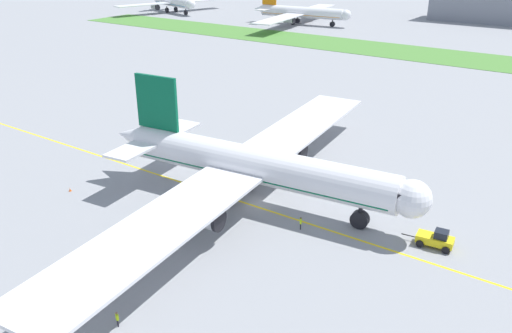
# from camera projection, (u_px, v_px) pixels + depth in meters

# --- Properties ---
(ground_plane) EXTENTS (600.00, 600.00, 0.00)m
(ground_plane) POSITION_uv_depth(u_px,v_px,m) (258.00, 204.00, 72.00)
(ground_plane) COLOR gray
(ground_plane) RESTS_ON ground
(apron_taxi_line) EXTENTS (280.00, 0.36, 0.01)m
(apron_taxi_line) POSITION_uv_depth(u_px,v_px,m) (255.00, 206.00, 71.47)
(apron_taxi_line) COLOR yellow
(apron_taxi_line) RESTS_ON ground
(grass_median_strip) EXTENTS (320.00, 24.00, 0.10)m
(grass_median_strip) POSITION_uv_depth(u_px,v_px,m) (471.00, 60.00, 156.78)
(grass_median_strip) COLOR #4C8438
(grass_median_strip) RESTS_ON ground
(airliner_foreground) EXTENTS (47.21, 74.98, 15.79)m
(airliner_foreground) POSITION_uv_depth(u_px,v_px,m) (252.00, 165.00, 70.84)
(airliner_foreground) COLOR white
(airliner_foreground) RESTS_ON ground
(pushback_tug) EXTENTS (6.08, 2.65, 2.26)m
(pushback_tug) POSITION_uv_depth(u_px,v_px,m) (436.00, 239.00, 61.75)
(pushback_tug) COLOR yellow
(pushback_tug) RESTS_ON ground
(ground_crew_wingwalker_port) EXTENTS (0.45, 0.52, 1.70)m
(ground_crew_wingwalker_port) POSITION_uv_depth(u_px,v_px,m) (301.00, 222.00, 65.45)
(ground_crew_wingwalker_port) COLOR black
(ground_crew_wingwalker_port) RESTS_ON ground
(ground_crew_marshaller_front) EXTENTS (0.52, 0.41, 1.63)m
(ground_crew_marshaller_front) POSITION_uv_depth(u_px,v_px,m) (117.00, 318.00, 49.04)
(ground_crew_marshaller_front) COLOR black
(ground_crew_marshaller_front) RESTS_ON ground
(traffic_cone_near_nose) EXTENTS (0.36, 0.36, 0.58)m
(traffic_cone_near_nose) POSITION_uv_depth(u_px,v_px,m) (70.00, 189.00, 75.63)
(traffic_cone_near_nose) COLOR #F2590C
(traffic_cone_near_nose) RESTS_ON ground
(parked_airliner_far_left) EXTENTS (36.43, 56.72, 14.99)m
(parked_airliner_far_left) POSITION_uv_depth(u_px,v_px,m) (173.00, 2.00, 253.57)
(parked_airliner_far_left) COLOR white
(parked_airliner_far_left) RESTS_ON ground
(parked_airliner_far_centre) EXTENTS (43.65, 69.63, 14.30)m
(parked_airliner_far_centre) POSITION_uv_depth(u_px,v_px,m) (300.00, 12.00, 219.03)
(parked_airliner_far_centre) COLOR white
(parked_airliner_far_centre) RESTS_ON ground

